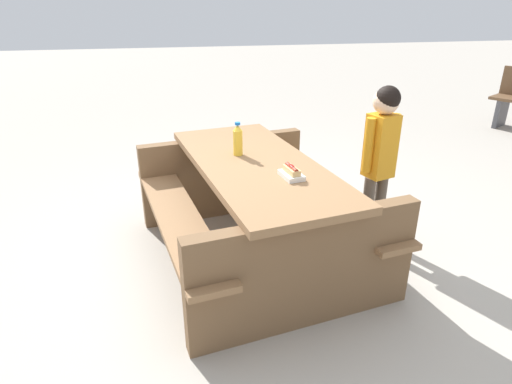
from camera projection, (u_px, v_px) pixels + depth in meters
name	position (u px, v px, depth m)	size (l,w,h in m)	color
ground_plane	(256.00, 256.00, 3.30)	(30.00, 30.00, 0.00)	#ADA599
picnic_table	(256.00, 202.00, 3.12)	(2.01, 1.69, 0.75)	olive
soda_bottle	(238.00, 140.00, 3.08)	(0.07, 0.07, 0.24)	yellow
hotdog_tray	(291.00, 173.00, 2.72)	(0.20, 0.14, 0.08)	white
child_in_coat	(381.00, 147.00, 3.19)	(0.22, 0.29, 1.22)	brown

